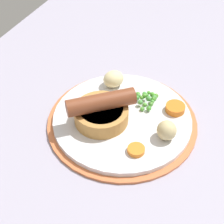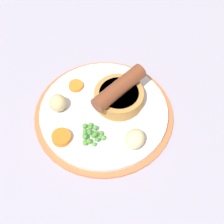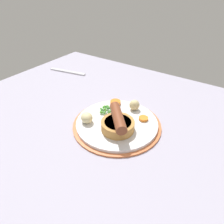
% 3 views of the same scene
% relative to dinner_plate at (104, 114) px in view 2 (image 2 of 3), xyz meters
% --- Properties ---
extents(dining_table, '(1.10, 0.80, 0.03)m').
position_rel_dinner_plate_xyz_m(dining_table, '(-0.02, 0.04, -0.02)').
color(dining_table, '#9E99AD').
rests_on(dining_table, ground).
extents(dinner_plate, '(0.26, 0.26, 0.01)m').
position_rel_dinner_plate_xyz_m(dinner_plate, '(0.00, 0.00, 0.00)').
color(dinner_plate, '#CC6B3D').
rests_on(dinner_plate, dining_table).
extents(sausage_pudding, '(0.10, 0.10, 0.06)m').
position_rel_dinner_plate_xyz_m(sausage_pudding, '(0.02, -0.03, 0.03)').
color(sausage_pudding, '#BC8442').
rests_on(sausage_pudding, dinner_plate).
extents(pea_pile, '(0.05, 0.04, 0.02)m').
position_rel_dinner_plate_xyz_m(pea_pile, '(-0.05, 0.02, 0.02)').
color(pea_pile, green).
rests_on(pea_pile, dinner_plate).
extents(potato_chunk_0, '(0.05, 0.05, 0.03)m').
position_rel_dinner_plate_xyz_m(potato_chunk_0, '(-0.07, -0.05, 0.02)').
color(potato_chunk_0, beige).
rests_on(potato_chunk_0, dinner_plate).
extents(potato_chunk_1, '(0.04, 0.04, 0.03)m').
position_rel_dinner_plate_xyz_m(potato_chunk_1, '(0.01, 0.08, 0.03)').
color(potato_chunk_1, '#CCB77F').
rests_on(potato_chunk_1, dinner_plate).
extents(carrot_slice_0, '(0.03, 0.03, 0.01)m').
position_rel_dinner_plate_xyz_m(carrot_slice_0, '(0.06, 0.05, 0.01)').
color(carrot_slice_0, orange).
rests_on(carrot_slice_0, dinner_plate).
extents(carrot_slice_3, '(0.05, 0.05, 0.01)m').
position_rel_dinner_plate_xyz_m(carrot_slice_3, '(-0.06, 0.08, 0.01)').
color(carrot_slice_3, orange).
rests_on(carrot_slice_3, dinner_plate).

